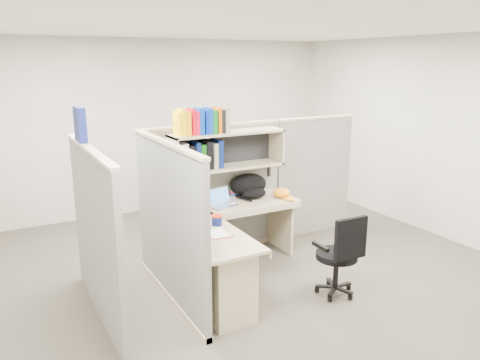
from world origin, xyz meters
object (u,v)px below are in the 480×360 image
desk (228,260)px  backpack (251,186)px  laptop (224,198)px  task_chair (339,267)px  snack_canister (217,220)px

desk → backpack: bearing=49.6°
laptop → backpack: backpack is taller
desk → laptop: size_ratio=5.92×
desk → laptop: 0.92m
backpack → task_chair: (0.22, -1.42, -0.56)m
desk → backpack: backpack is taller
laptop → snack_canister: 0.62m
snack_canister → desk: bearing=-90.0°
laptop → backpack: (0.47, 0.20, 0.04)m
desk → laptop: (0.34, 0.75, 0.40)m
task_chair → laptop: bearing=119.5°
laptop → snack_canister: (-0.34, -0.51, -0.05)m
backpack → task_chair: size_ratio=0.54×
task_chair → desk: bearing=155.7°
desk → snack_canister: (0.00, 0.24, 0.35)m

